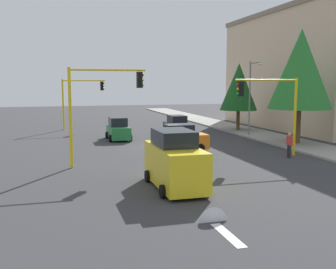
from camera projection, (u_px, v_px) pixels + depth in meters
The scene contains 16 objects.
ground_plane at pixel (166, 147), 31.47m from camera, with size 120.00×120.00×0.00m, color #353538.
sidewalk_kerb at pixel (256, 134), 39.07m from camera, with size 80.00×4.00×0.15m, color gray.
lane_arrow_near at pixel (171, 185), 19.67m from camera, with size 2.40×1.10×1.10m.
lane_arrow_mid at pixel (218, 227), 13.94m from camera, with size 2.40×1.10×1.10m.
apartment_block at pixel (304, 70), 44.40m from camera, with size 22.36×9.30×12.81m.
traffic_signal_near_left at pixel (271, 101), 26.78m from camera, with size 0.36×4.59×5.34m.
traffic_signal_far_right at pixel (81, 94), 42.81m from camera, with size 0.36×4.59×5.40m.
traffic_signal_near_right at pixel (100, 97), 23.66m from camera, with size 0.36×4.59×5.91m.
street_lamp_curbside at pixel (252, 90), 36.85m from camera, with size 2.15×0.28×7.00m.
tree_roadside_near at pixel (301, 69), 31.62m from camera, with size 5.04×5.04×9.25m.
tree_roadside_mid at pixel (239, 87), 41.22m from camera, with size 3.85×3.85×7.01m.
delivery_van_yellow at pixel (175, 162), 19.00m from camera, with size 4.80×2.22×2.77m.
car_orange at pixel (181, 139), 29.59m from camera, with size 2.09×3.85×1.98m.
car_green at pixel (118, 130), 35.39m from camera, with size 3.85×1.96×1.98m.
car_black at pixel (176, 127), 37.86m from camera, with size 3.82×1.95×1.98m.
pedestrian_crossing at pixel (289, 144), 26.78m from camera, with size 0.40×0.24×1.70m.
Camera 1 is at (29.94, -8.35, 4.99)m, focal length 42.74 mm.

